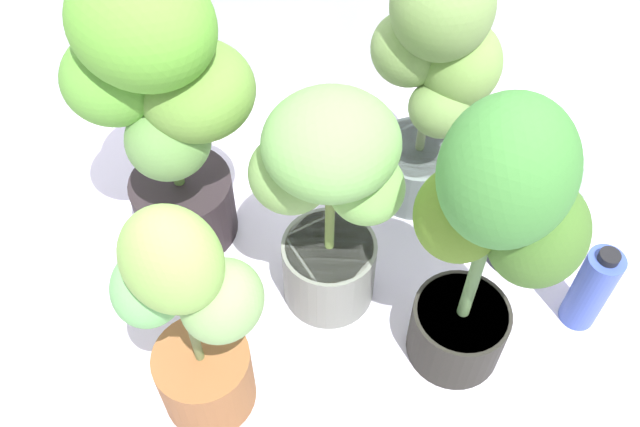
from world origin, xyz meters
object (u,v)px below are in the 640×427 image
Objects in this scene: potted_plant_center at (328,197)px; potted_plant_front_left at (192,321)px; potted_plant_back_right at (434,77)px; potted_plant_front_right at (493,232)px; potted_plant_back_left at (161,100)px; floor_fan at (539,190)px; nutrient_bottle at (591,289)px.

potted_plant_front_left reaches higher than potted_plant_center.
potted_plant_front_right is at bearing -91.24° from potted_plant_back_right.
potted_plant_back_left is 0.65m from potted_plant_back_right.
potted_plant_back_left reaches higher than floor_fan.
potted_plant_front_left is at bearing -137.84° from potted_plant_back_right.
potted_plant_front_left is 0.90× the size of potted_plant_back_right.
potted_plant_front_right is (0.60, 0.04, 0.13)m from potted_plant_front_left.
potted_plant_back_right is 0.52m from potted_plant_front_right.
potted_plant_back_right is 0.94× the size of potted_plant_front_right.
floor_fan is at bearing 5.57° from potted_plant_center.
floor_fan is (0.23, 0.26, -0.22)m from potted_plant_front_right.
potted_plant_front_left is 1.75× the size of floor_fan.
potted_plant_back_left is 1.21× the size of potted_plant_front_left.
potted_plant_front_right is at bearing -122.32° from floor_fan.
potted_plant_back_left reaches higher than potted_plant_center.
potted_plant_back_right is 0.64m from nutrient_bottle.
potted_plant_front_left is at bearing -85.83° from potted_plant_back_left.
potted_plant_front_right is 2.93× the size of nutrient_bottle.
potted_plant_back_right is 2.75× the size of nutrient_bottle.
floor_fan reaches higher than nutrient_bottle.
potted_plant_front_right is 0.41m from floor_fan.
potted_plant_front_left is 2.46× the size of nutrient_bottle.
nutrient_bottle is at bearing -57.01° from floor_fan.
potted_plant_front_right is at bearing -172.18° from nutrient_bottle.
floor_fan is (0.53, 0.05, -0.13)m from potted_plant_center.
potted_plant_front_right reaches higher than nutrient_bottle.
potted_plant_center is at bearing 165.28° from nutrient_bottle.
potted_plant_center is 0.86× the size of potted_plant_back_right.
potted_plant_center is at bearing -164.55° from floor_fan.
potted_plant_back_left is 1.10m from nutrient_bottle.
floor_fan is (0.87, -0.19, -0.23)m from potted_plant_back_left.
potted_plant_front_left is (0.04, -0.49, -0.14)m from potted_plant_back_left.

